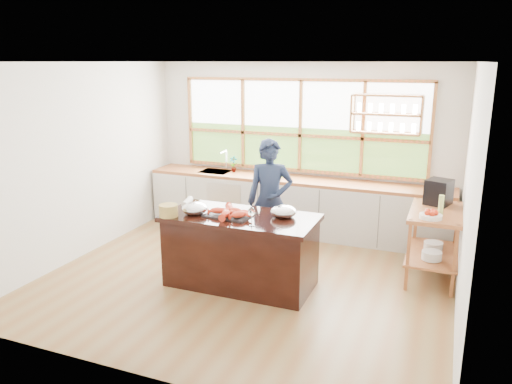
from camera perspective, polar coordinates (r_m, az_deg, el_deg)
The scene contains 18 objects.
ground_plane at distance 6.52m, azimuth -1.01°, elevation -9.79°, with size 5.00×5.00×0.00m, color olive.
room_shell at distance 6.47m, azimuth 0.89°, elevation 6.24°, with size 5.02×4.52×2.71m.
back_counter at distance 8.09m, azimuth 4.19°, elevation -1.49°, with size 4.90×0.63×0.90m.
right_shelf_unit at distance 6.70m, azimuth 19.69°, elevation -4.47°, with size 0.62×1.10×0.90m.
island at distance 6.18m, azimuth -1.76°, elevation -6.67°, with size 1.85×0.90×0.90m.
cook at distance 6.82m, azimuth 1.61°, elevation -1.05°, with size 0.62×0.41×1.71m, color #182139.
potted_plant at distance 8.37m, azimuth -2.59°, elevation 3.21°, with size 0.14×0.10×0.27m, color slate.
cutting_board at distance 8.09m, azimuth 1.64°, elevation 1.87°, with size 0.40×0.30×0.01m, color #53CD41.
espresso_machine at distance 6.88m, azimuth 20.15°, elevation 0.00°, with size 0.29×0.31×0.33m, color black.
wine_bottle at distance 6.40m, azimuth 20.39°, elevation -1.44°, with size 0.06×0.06×0.25m, color #AEC660.
fruit_bowl at distance 6.26m, azimuth 19.35°, elevation -2.51°, with size 0.26×0.26×0.11m.
slate_board at distance 6.04m, azimuth -3.09°, elevation -2.60°, with size 0.55×0.40×0.02m, color black.
lobster_pile at distance 5.99m, azimuth -3.02°, elevation -2.26°, with size 0.52×0.48×0.08m.
mixing_bowl_left at distance 6.13m, azimuth -7.02°, elevation -1.89°, with size 0.32×0.32×0.15m, color #B8B9BF.
mixing_bowl_right at distance 5.97m, azimuth 3.17°, elevation -2.24°, with size 0.31×0.31×0.15m, color #B8B9BF.
wine_glass at distance 5.61m, azimuth -0.51°, elevation -2.32°, with size 0.08×0.08×0.22m.
wicker_basket at distance 6.07m, azimuth -9.97°, elevation -2.10°, with size 0.23×0.23×0.15m, color #A68B42.
parchment_roll at distance 6.52m, azimuth -7.84°, elevation -1.13°, with size 0.08×0.08×0.30m, color silver.
Camera 1 is at (2.31, -5.47, 2.71)m, focal length 35.00 mm.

